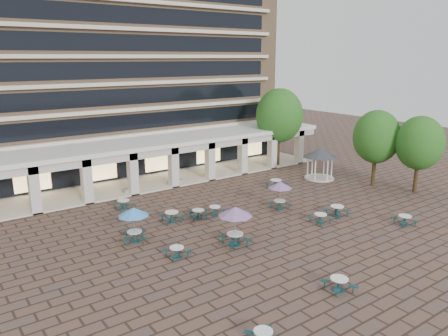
{
  "coord_description": "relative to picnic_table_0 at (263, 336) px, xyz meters",
  "views": [
    {
      "loc": [
        -17.68,
        -23.44,
        12.25
      ],
      "look_at": [
        1.33,
        3.0,
        3.94
      ],
      "focal_mm": 35.0,
      "sensor_mm": 36.0,
      "label": 1
    }
  ],
  "objects": [
    {
      "name": "picnic_table_5",
      "position": [
        1.2,
        9.7,
        0.02
      ],
      "size": [
        1.52,
        1.52,
        0.68
      ],
      "rotation": [
        0.0,
        0.0,
        -0.0
      ],
      "color": "#143B3C",
      "rests_on": "ground"
    },
    {
      "name": "picnic_table_12",
      "position": [
        2.14,
        20.22,
        0.05
      ],
      "size": [
        1.72,
        1.72,
        0.74
      ],
      "rotation": [
        0.0,
        0.0,
        0.06
      ],
      "color": "#143B3C",
      "rests_on": "ground"
    },
    {
      "name": "picnic_table_0",
      "position": [
        0.0,
        0.0,
        0.0
      ],
      "size": [
        1.69,
        1.69,
        0.65
      ],
      "rotation": [
        0.0,
        0.0,
        -0.24
      ],
      "color": "#143B3C",
      "rests_on": "ground"
    },
    {
      "name": "tree_east_b",
      "position": [
        25.97,
        8.64,
        4.27
      ],
      "size": [
        4.29,
        4.29,
        7.15
      ],
      "color": "#3E2E19",
      "rests_on": "ground"
    },
    {
      "name": "picnic_table_13",
      "position": [
        16.44,
        17.25,
        0.09
      ],
      "size": [
        2.05,
        2.05,
        0.81
      ],
      "rotation": [
        0.0,
        0.0,
        0.2
      ],
      "color": "#143B3C",
      "rests_on": "ground"
    },
    {
      "name": "picnic_table_1",
      "position": [
        6.28,
        1.06,
        0.05
      ],
      "size": [
        1.88,
        1.88,
        0.73
      ],
      "rotation": [
        0.0,
        0.0,
        -0.23
      ],
      "color": "#143B3C",
      "rests_on": "ground"
    },
    {
      "name": "picnic_table_3",
      "position": [
        15.28,
        8.79,
        0.08
      ],
      "size": [
        1.85,
        1.85,
        0.79
      ],
      "rotation": [
        0.0,
        0.0,
        0.07
      ],
      "color": "#143B3C",
      "rests_on": "ground"
    },
    {
      "name": "tree_east_c",
      "position": [
        22.66,
        23.73,
        5.41
      ],
      "size": [
        5.33,
        5.33,
        8.88
      ],
      "color": "#3E2E19",
      "rests_on": "ground"
    },
    {
      "name": "picnic_table_9",
      "position": [
        5.97,
        14.68,
        0.03
      ],
      "size": [
        1.87,
        1.87,
        0.7
      ],
      "rotation": [
        0.0,
        0.0,
        -0.32
      ],
      "color": "#143B3C",
      "rests_on": "ground"
    },
    {
      "name": "planter_left",
      "position": [
        4.42,
        23.8,
        0.15
      ],
      "size": [
        1.5,
        0.81,
        1.31
      ],
      "color": "gray",
      "rests_on": "ground"
    },
    {
      "name": "gazebo",
      "position": [
        22.33,
        17.08,
        2.0
      ],
      "size": [
        3.4,
        3.4,
        3.17
      ],
      "rotation": [
        0.0,
        0.0,
        0.37
      ],
      "color": "beige",
      "rests_on": "ground"
    },
    {
      "name": "picnic_table_6",
      "position": [
        5.29,
        9.03,
        1.88
      ],
      "size": [
        2.32,
        2.32,
        2.68
      ],
      "rotation": [
        0.0,
        0.0,
        -0.15
      ],
      "color": "#143B3C",
      "rests_on": "ground"
    },
    {
      "name": "ground",
      "position": [
        6.54,
        10.9,
        -0.39
      ],
      "size": [
        120.0,
        120.0,
        0.0
      ],
      "primitive_type": "plane",
      "color": "brown",
      "rests_on": "ground"
    },
    {
      "name": "picnic_table_2",
      "position": [
        12.99,
        8.45,
        0.03
      ],
      "size": [
        1.61,
        1.61,
        0.71
      ],
      "rotation": [
        0.0,
        0.0,
        -0.02
      ],
      "color": "#143B3C",
      "rests_on": "ground"
    },
    {
      "name": "picnic_table_4",
      "position": [
        0.05,
        13.46,
        1.68
      ],
      "size": [
        2.11,
        2.11,
        2.43
      ],
      "rotation": [
        0.0,
        0.0,
        -0.4
      ],
      "color": "#143B3C",
      "rests_on": "ground"
    },
    {
      "name": "apartment_building",
      "position": [
        6.54,
        36.36,
        12.21
      ],
      "size": [
        40.0,
        15.5,
        25.2
      ],
      "color": "#9A7857",
      "rests_on": "ground"
    },
    {
      "name": "picnic_table_7",
      "position": [
        17.85,
        4.49,
        0.04
      ],
      "size": [
        1.94,
        1.94,
        0.72
      ],
      "rotation": [
        0.0,
        0.0,
        -0.36
      ],
      "color": "#143B3C",
      "rests_on": "ground"
    },
    {
      "name": "picnic_table_10",
      "position": [
        7.5,
        14.63,
        0.02
      ],
      "size": [
        1.7,
        1.7,
        0.69
      ],
      "rotation": [
        0.0,
        0.0,
        0.16
      ],
      "color": "#143B3C",
      "rests_on": "ground"
    },
    {
      "name": "retail_arcade",
      "position": [
        6.54,
        25.69,
        2.61
      ],
      "size": [
        42.0,
        6.6,
        4.4
      ],
      "color": "white",
      "rests_on": "ground"
    },
    {
      "name": "planter_right",
      "position": [
        9.14,
        23.8,
        0.03
      ],
      "size": [
        1.5,
        0.7,
        1.15
      ],
      "color": "gray",
      "rests_on": "ground"
    },
    {
      "name": "picnic_table_11",
      "position": [
        12.66,
        12.64,
        1.57
      ],
      "size": [
        1.99,
        1.99,
        2.3
      ],
      "rotation": [
        0.0,
        0.0,
        -0.02
      ],
      "color": "#143B3C",
      "rests_on": "ground"
    },
    {
      "name": "tree_east_a",
      "position": [
        24.67,
        12.28,
        4.45
      ],
      "size": [
        4.45,
        4.45,
        7.41
      ],
      "color": "#3E2E19",
      "rests_on": "ground"
    },
    {
      "name": "picnic_table_8",
      "position": [
        3.96,
        15.31,
        0.08
      ],
      "size": [
        1.92,
        1.92,
        0.78
      ],
      "rotation": [
        0.0,
        0.0,
        -0.15
      ],
      "color": "#143B3C",
      "rests_on": "ground"
    }
  ]
}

